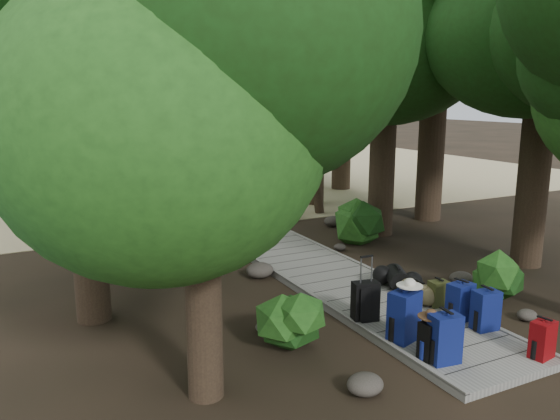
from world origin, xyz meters
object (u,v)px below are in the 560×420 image
sun_lounger (269,185)px  backpack_left_c (404,313)px  backpack_left_b (431,338)px  backpack_right_a (543,338)px  backpack_left_a (445,336)px  lone_suitcase_on_sand (210,197)px  kayak (93,199)px  backpack_right_c (460,300)px  duffel_right_black (397,278)px  backpack_right_d (439,292)px  suitcase_on_boardwalk (365,301)px  backpack_right_b (486,308)px  duffel_right_khaki (418,292)px

sun_lounger → backpack_left_c: bearing=-116.0°
backpack_left_b → backpack_right_a: backpack_left_b is taller
backpack_left_a → lone_suitcase_on_sand: bearing=93.2°
backpack_right_a → backpack_left_b: bearing=144.2°
backpack_left_b → kayak: (-2.51, 14.69, -0.23)m
backpack_right_c → duffel_right_black: (0.05, 1.70, -0.15)m
backpack_left_b → kayak: backpack_left_b is taller
backpack_right_a → backpack_left_a: bearing=148.6°
backpack_right_d → kayak: (-4.02, 13.21, -0.18)m
suitcase_on_boardwalk → kayak: size_ratio=0.19×
backpack_right_b → backpack_right_d: size_ratio=1.42×
backpack_right_b → lone_suitcase_on_sand: 11.74m
kayak → backpack_left_b: bearing=-95.9°
backpack_right_b → backpack_left_b: bearing=-160.0°
duffel_right_khaki → kayak: size_ratio=0.15×
backpack_right_c → lone_suitcase_on_sand: 11.27m
lone_suitcase_on_sand → sun_lounger: (3.05, 1.64, -0.05)m
backpack_right_a → backpack_left_c: bearing=126.1°
backpack_right_a → kayak: (-3.95, 15.39, -0.23)m
backpack_right_d → backpack_left_b: bearing=-129.0°
sun_lounger → suitcase_on_boardwalk: bearing=-117.5°
duffel_right_khaki → backpack_right_c: bearing=-86.7°
duffel_right_black → suitcase_on_boardwalk: size_ratio=0.96×
sun_lounger → backpack_right_b: bearing=-109.9°
suitcase_on_boardwalk → sun_lounger: (4.10, 12.20, -0.12)m
backpack_left_c → sun_lounger: backpack_left_c is taller
duffel_right_black → backpack_left_a: bearing=-90.7°
duffel_right_khaki → lone_suitcase_on_sand: (-0.34, 10.28, 0.09)m
backpack_left_c → suitcase_on_boardwalk: (-0.09, 0.88, -0.10)m
backpack_left_b → backpack_right_a: 1.60m
backpack_left_a → backpack_right_c: (1.29, 1.00, -0.04)m
lone_suitcase_on_sand → backpack_right_d: bearing=-84.7°
duffel_right_khaki → duffel_right_black: (0.09, 0.72, 0.02)m
backpack_left_c → backpack_right_a: backpack_left_c is taller
backpack_right_a → backpack_right_d: backpack_right_a is taller
lone_suitcase_on_sand → kayak: size_ratio=0.21×
backpack_right_c → duffel_right_black: bearing=80.4°
lone_suitcase_on_sand → duffel_right_black: bearing=-84.9°
backpack_left_c → duffel_right_black: backpack_left_c is taller
backpack_right_b → duffel_right_black: size_ratio=1.12×
backpack_left_c → backpack_right_b: 1.45m
backpack_left_b → backpack_right_b: size_ratio=0.85×
backpack_left_c → backpack_right_b: size_ratio=1.21×
backpack_left_b → duffel_right_khaki: size_ratio=1.15×
kayak → backpack_right_b: bearing=-90.0°
kayak → sun_lounger: bearing=-23.8°
backpack_left_c → backpack_right_b: (1.42, -0.28, -0.08)m
backpack_right_c → lone_suitcase_on_sand: backpack_right_c is taller
backpack_left_b → suitcase_on_boardwalk: 1.53m
backpack_right_c → sun_lounger: backpack_right_c is taller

